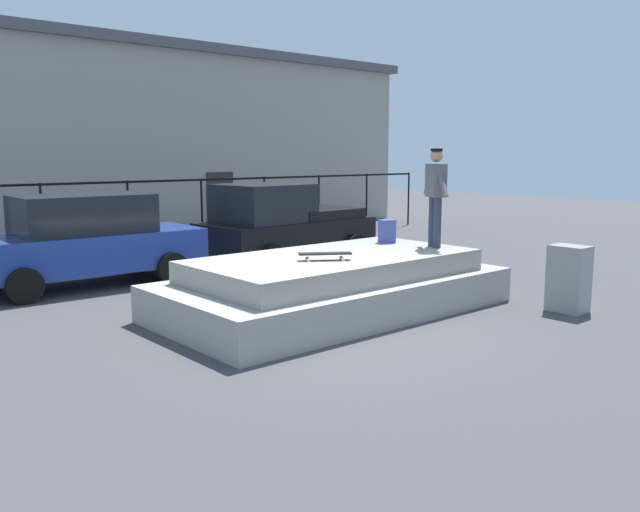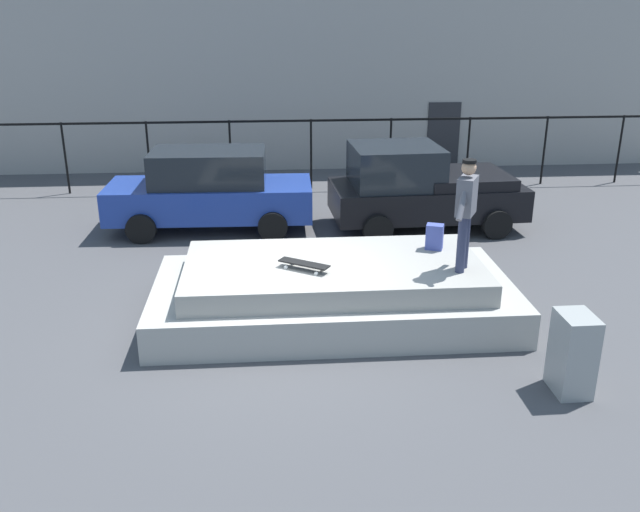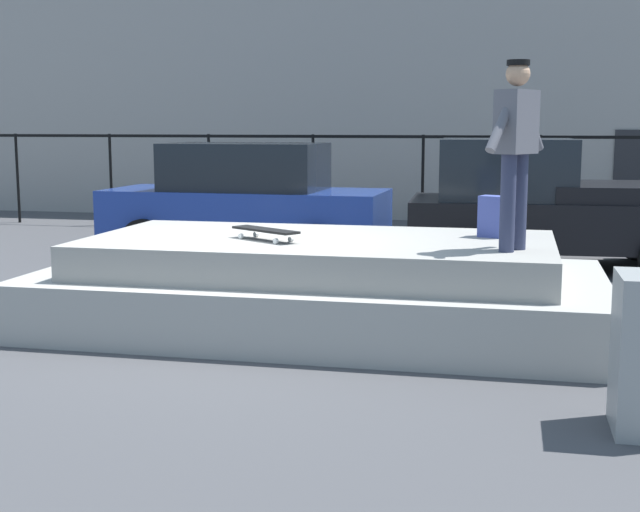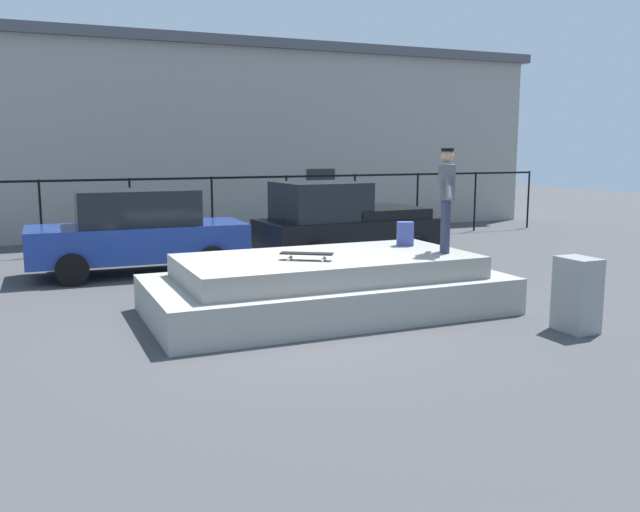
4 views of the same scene
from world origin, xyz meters
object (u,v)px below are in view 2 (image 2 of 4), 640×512
Objects in this scene: car_blue_sedan_near at (210,190)px; car_black_pickup_mid at (420,188)px; skateboarder at (466,207)px; utility_box at (573,354)px; skateboard at (304,264)px; backpack at (435,237)px.

car_blue_sedan_near is 4.73m from car_black_pickup_mid.
utility_box is (0.94, -2.08, -1.41)m from skateboarder.
skateboard is 0.18× the size of car_blue_sedan_near.
skateboarder reaches higher than car_black_pickup_mid.
utility_box is (1.14, -3.04, -0.61)m from backpack.
utility_box reaches higher than skateboard.
backpack is 0.39× the size of utility_box.
car_black_pickup_mid is 3.94× the size of utility_box.
car_blue_sedan_near is at bearing 176.99° from car_black_pickup_mid.
backpack is at bearing -46.60° from car_blue_sedan_near.
car_black_pickup_mid is (0.46, 5.02, -1.02)m from skateboarder.
utility_box is at bearing -54.67° from car_blue_sedan_near.
skateboarder is at bearing -4.19° from skateboard.
car_black_pickup_mid is 7.12m from utility_box.
car_blue_sedan_near is 4.14× the size of utility_box.
car_blue_sedan_near is at bearing 129.01° from skateboarder.
utility_box is (3.38, -2.26, -0.49)m from skateboard.
skateboard is 2.38m from backpack.
car_blue_sedan_near reaches higher than backpack.
car_blue_sedan_near is (-4.06, 4.30, -0.25)m from backpack.
skateboard is at bearing -120.97° from car_black_pickup_mid.
skateboarder is 5.14m from car_black_pickup_mid.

